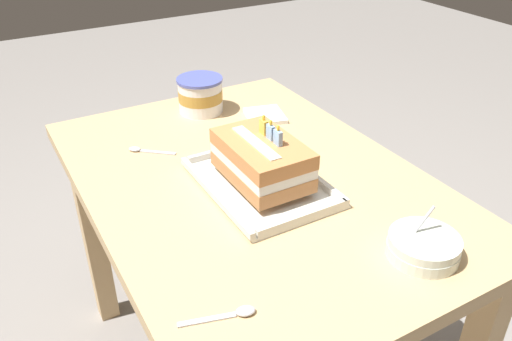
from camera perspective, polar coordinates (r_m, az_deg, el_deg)
The scene contains 8 objects.
dining_table at distance 1.28m, azimuth -0.40°, elevation -4.88°, with size 1.06×0.73×0.71m.
foil_tray at distance 1.18m, azimuth 0.43°, elevation -1.47°, with size 0.34×0.24×0.02m.
birthday_cake at distance 1.15m, azimuth 0.45°, elevation 1.19°, with size 0.23×0.14×0.14m.
bowl_stack at distance 1.02m, azimuth 17.84°, elevation -7.90°, with size 0.14×0.14×0.10m.
ice_cream_tub at distance 1.53m, azimuth -6.10°, elevation 8.23°, with size 0.13×0.13×0.10m.
serving_spoon_near_tray at distance 0.88m, azimuth -2.19°, elevation -15.31°, with size 0.05×0.13×0.01m.
serving_spoon_by_bowls at distance 1.35m, azimuth -12.39°, elevation 2.21°, with size 0.09×0.10×0.01m.
napkin_pile at distance 1.50m, azimuth 0.99°, elevation 6.01°, with size 0.14×0.13×0.01m.
Camera 1 is at (0.90, -0.51, 1.35)m, focal length 36.59 mm.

